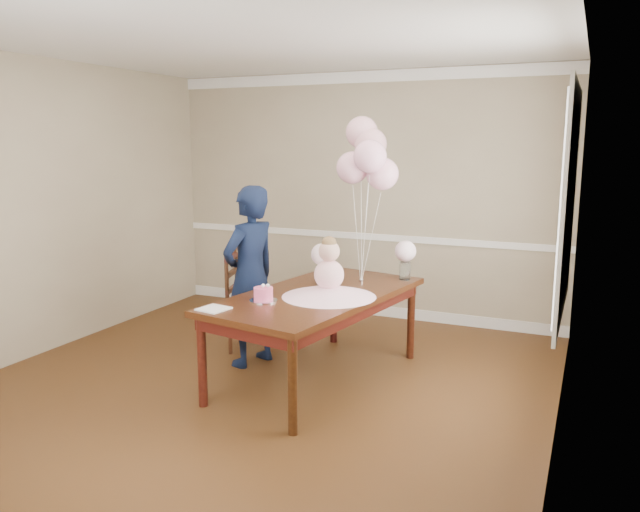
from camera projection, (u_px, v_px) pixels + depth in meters
The scene contains 51 objects.
floor at pixel (250, 392), 4.93m from camera, with size 4.50×5.00×0.00m, color #371F0D.
ceiling at pixel (242, 35), 4.44m from camera, with size 4.50×5.00×0.02m, color white.
wall_back at pixel (361, 196), 6.93m from camera, with size 4.50×0.02×2.70m, color gray.
wall_left at pixel (29, 209), 5.58m from camera, with size 0.02×5.00×2.70m, color gray.
wall_right at pixel (567, 242), 3.79m from camera, with size 0.02×5.00×2.70m, color gray.
chair_rail_trim at pixel (360, 236), 7.01m from camera, with size 4.50×0.02×0.07m, color white.
crown_molding at pixel (362, 77), 6.69m from camera, with size 4.50×0.02×0.12m, color white.
baseboard_trim at pixel (359, 308), 7.16m from camera, with size 4.50×0.02×0.12m, color white.
window_frame at pixel (569, 202), 4.21m from camera, with size 0.02×1.66×1.56m, color silver.
window_blinds at pixel (566, 202), 4.22m from camera, with size 0.01×1.50×1.40m, color white.
dining_table_top at pixel (317, 296), 5.06m from camera, with size 0.99×1.98×0.05m, color black.
table_apron at pixel (317, 305), 5.07m from camera, with size 0.89×1.88×0.10m, color black.
table_leg_fl at pixel (202, 362), 4.61m from camera, with size 0.07×0.07×0.69m, color black.
table_leg_fr at pixel (292, 386), 4.16m from camera, with size 0.07×0.07×0.69m, color black.
table_leg_bl at pixel (334, 308), 6.10m from camera, with size 0.07×0.07×0.69m, color black.
table_leg_br at pixel (411, 321), 5.65m from camera, with size 0.07×0.07×0.69m, color black.
baby_skirt at pixel (329, 291), 4.93m from camera, with size 0.75×0.75×0.10m, color #FFBBD5.
baby_torso at pixel (329, 275), 4.90m from camera, with size 0.24×0.24×0.24m, color #FFA1D4.
baby_head at pixel (329, 251), 4.87m from camera, with size 0.17×0.17×0.17m, color #D9A595.
baby_hair at pixel (329, 244), 4.86m from camera, with size 0.12×0.12×0.12m, color brown.
cake_platter at pixel (263, 300), 4.80m from camera, with size 0.22×0.22×0.01m, color silver.
birthday_cake at pixel (263, 294), 4.79m from camera, with size 0.15×0.15×0.10m, color #F34C82.
cake_flower_a at pixel (263, 286), 4.78m from camera, with size 0.03×0.03×0.03m, color white.
cake_flower_b at pixel (268, 286), 4.78m from camera, with size 0.03×0.03×0.03m, color white.
rose_vase_near at pixel (322, 275), 5.37m from camera, with size 0.10×0.10×0.16m, color white.
roses_near at pixel (322, 254), 5.33m from camera, with size 0.19×0.19×0.19m, color silver.
rose_vase_far at pixel (405, 271), 5.52m from camera, with size 0.10×0.10×0.16m, color silver.
roses_far at pixel (405, 251), 5.49m from camera, with size 0.19×0.19×0.19m, color white.
napkin at pixel (214, 309), 4.56m from camera, with size 0.20×0.20×0.01m, color white.
balloon_weight at pixel (361, 281), 5.45m from camera, with size 0.04×0.04×0.02m, color silver.
balloon_a at pixel (352, 168), 5.32m from camera, with size 0.28×0.28×0.28m, color #EAA5BE.
balloon_b at pixel (370, 156), 5.15m from camera, with size 0.28×0.28×0.28m, color #FFB4D6.
balloon_c at pixel (371, 144), 5.30m from camera, with size 0.28×0.28×0.28m, color #DA9AAA.
balloon_d at pixel (362, 132), 5.35m from camera, with size 0.28×0.28×0.28m, color #DF9EB0.
balloon_e at pixel (382, 174), 5.26m from camera, with size 0.28×0.28×0.28m, color #FFB4CF.
balloon_ribbon_a at pixel (357, 233), 5.40m from camera, with size 0.00×0.00×0.83m, color white.
balloon_ribbon_b at pixel (365, 229), 5.31m from camera, with size 0.00×0.00×0.93m, color white.
balloon_ribbon_c at pixel (366, 222), 5.39m from camera, with size 0.00×0.00×1.03m, color white.
balloon_ribbon_d at pixel (361, 216), 5.41m from camera, with size 0.00×0.00×1.13m, color white.
balloon_ribbon_e at pixel (371, 237), 5.37m from camera, with size 0.00×0.00×0.78m, color white.
dining_chair_seat at pixel (252, 306), 5.88m from camera, with size 0.42×0.42×0.05m, color #361E0E.
chair_leg_fl at pixel (230, 333), 5.77m from camera, with size 0.04×0.04×0.41m, color #361A0E.
chair_leg_fr at pixel (266, 334), 5.73m from camera, with size 0.04×0.04×0.41m, color #34130E.
chair_leg_bl at pixel (240, 322), 6.10m from camera, with size 0.04×0.04×0.41m, color #3E2310.
chair_leg_br at pixel (274, 324), 6.06m from camera, with size 0.04×0.04×0.41m, color #3C1A10.
chair_back_post_l at pixel (227, 281), 5.69m from camera, with size 0.04×0.04×0.53m, color #341B0E.
chair_back_post_r at pixel (237, 273), 6.02m from camera, with size 0.04×0.04×0.53m, color #341D0E.
chair_slat_low at pixel (232, 288), 5.87m from camera, with size 0.03×0.38×0.05m, color #37170F.
chair_slat_mid at pixel (232, 273), 5.84m from camera, with size 0.03×0.38×0.05m, color #341B0E.
chair_slat_top at pixel (231, 257), 5.82m from camera, with size 0.03×0.38×0.05m, color #34110E.
woman at pixel (250, 276), 5.43m from camera, with size 0.58×0.38×1.58m, color black.
Camera 1 is at (2.39, -4.03, 1.96)m, focal length 35.00 mm.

